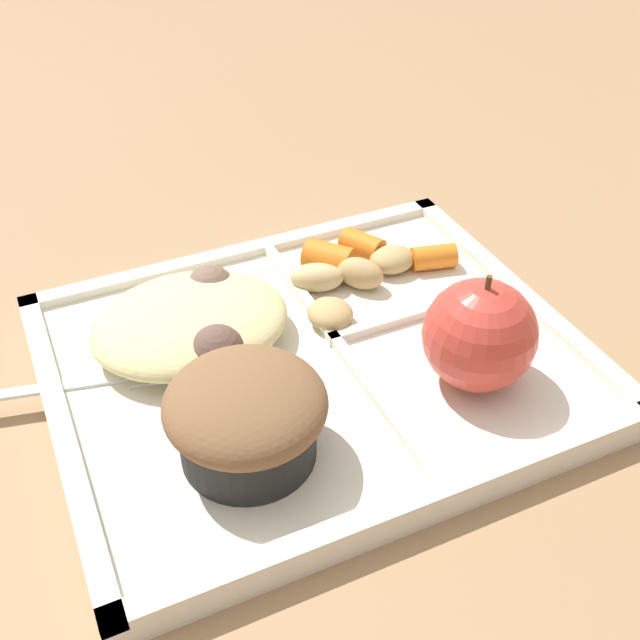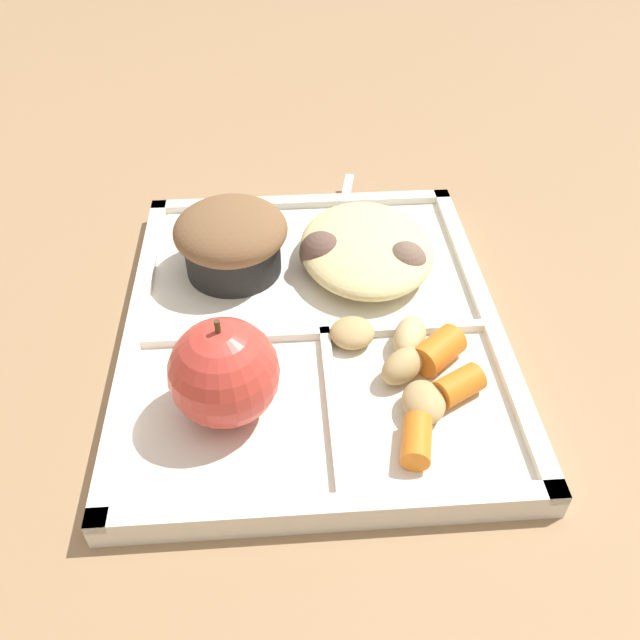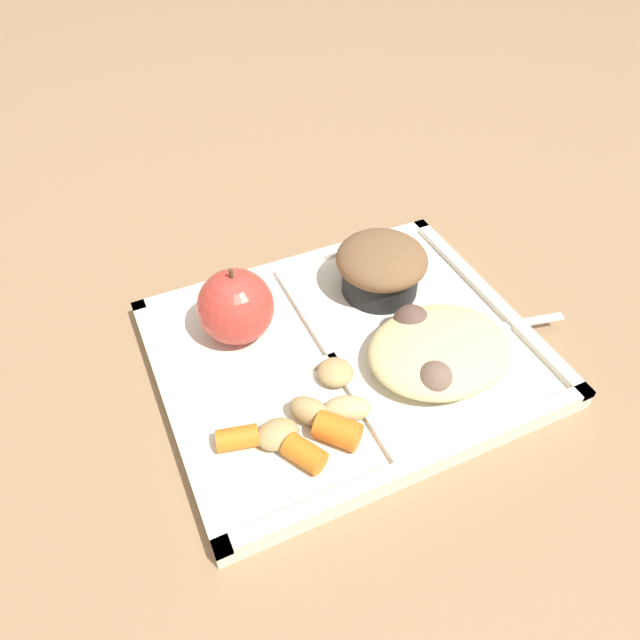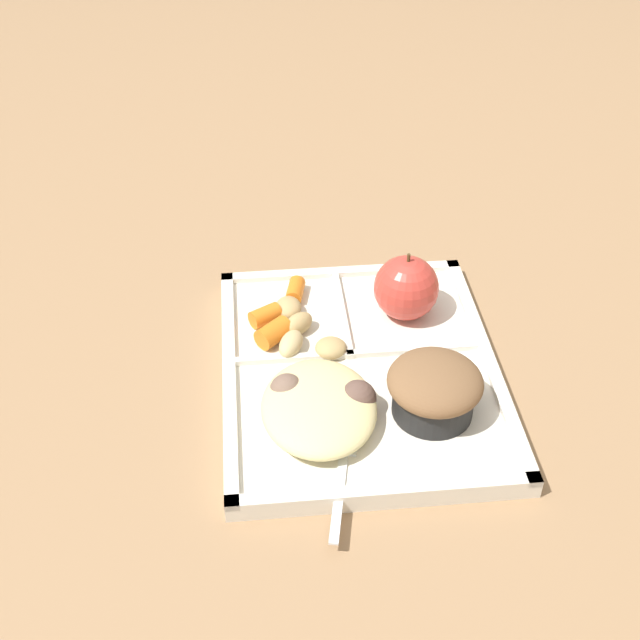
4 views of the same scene
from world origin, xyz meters
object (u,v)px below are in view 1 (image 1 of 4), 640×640
bran_muffin (246,416)px  lunch_tray (315,363)px  plastic_fork (119,378)px  green_apple (480,335)px

bran_muffin → lunch_tray: bearing=-138.6°
lunch_tray → plastic_fork: (0.12, -0.03, 0.01)m
lunch_tray → bran_muffin: 0.10m
bran_muffin → plastic_fork: 0.11m
plastic_fork → green_apple: bearing=155.8°
lunch_tray → bran_muffin: bearing=41.4°
green_apple → bran_muffin: green_apple is taller
green_apple → bran_muffin: 0.15m
green_apple → plastic_fork: (0.21, -0.09, -0.03)m
lunch_tray → bran_muffin: bran_muffin is taller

